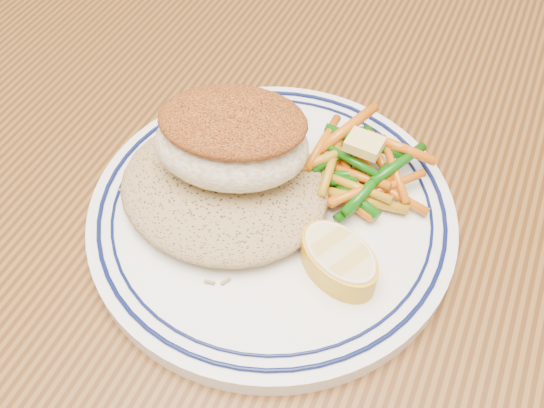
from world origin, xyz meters
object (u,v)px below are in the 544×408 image
at_px(plate, 272,213).
at_px(rice_pilaf, 224,184).
at_px(lemon_wedge, 339,259).
at_px(vegetable_pile, 357,170).
at_px(dining_table, 269,343).
at_px(fish_fillet, 232,139).

bearing_deg(plate, rice_pilaf, -172.45).
bearing_deg(lemon_wedge, vegetable_pile, 100.79).
xyz_separation_m(rice_pilaf, vegetable_pile, (0.08, 0.05, -0.00)).
relative_size(plate, lemon_wedge, 3.56).
distance_m(dining_table, lemon_wedge, 0.13).
height_order(plate, vegetable_pile, vegetable_pile).
distance_m(plate, lemon_wedge, 0.07).
height_order(plate, rice_pilaf, rice_pilaf).
height_order(rice_pilaf, lemon_wedge, rice_pilaf).
xyz_separation_m(plate, lemon_wedge, (0.06, -0.03, 0.02)).
bearing_deg(fish_fillet, plate, -13.26).
relative_size(rice_pilaf, lemon_wedge, 2.05).
xyz_separation_m(fish_fillet, lemon_wedge, (0.09, -0.04, -0.04)).
height_order(rice_pilaf, fish_fillet, fish_fillet).
xyz_separation_m(dining_table, vegetable_pile, (0.03, 0.10, 0.13)).
height_order(dining_table, lemon_wedge, lemon_wedge).
bearing_deg(rice_pilaf, plate, 7.55).
relative_size(dining_table, fish_fillet, 12.27).
relative_size(rice_pilaf, fish_fillet, 1.24).
relative_size(plate, vegetable_pile, 2.50).
relative_size(dining_table, vegetable_pile, 14.33).
height_order(dining_table, vegetable_pile, vegetable_pile).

